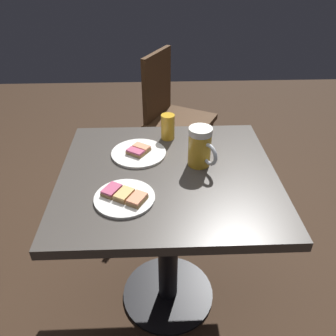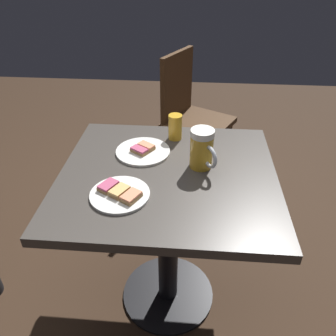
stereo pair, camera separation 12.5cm
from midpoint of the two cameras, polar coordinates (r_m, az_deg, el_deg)
name	(u,v)px [view 2 (the right image)]	position (r m, az deg, el deg)	size (l,w,h in m)	color
ground_plane	(168,294)	(1.79, 2.14, -20.48)	(6.00, 6.00, 0.00)	#382619
cafe_table	(168,204)	(1.36, 2.66, -6.11)	(0.81, 0.74, 0.73)	black
plate_near	(120,193)	(1.15, -5.06, -4.41)	(0.20, 0.20, 0.03)	white
plate_far	(143,151)	(1.38, -1.66, 2.82)	(0.22, 0.22, 0.03)	white
beer_mug	(202,149)	(1.27, 8.62, 3.06)	(0.10, 0.13, 0.16)	gold
beer_glass_small	(175,127)	(1.46, 3.70, 6.84)	(0.06, 0.06, 0.11)	gold
cafe_chair	(190,113)	(2.24, 5.35, 9.22)	(0.51, 0.51, 0.89)	#472D19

